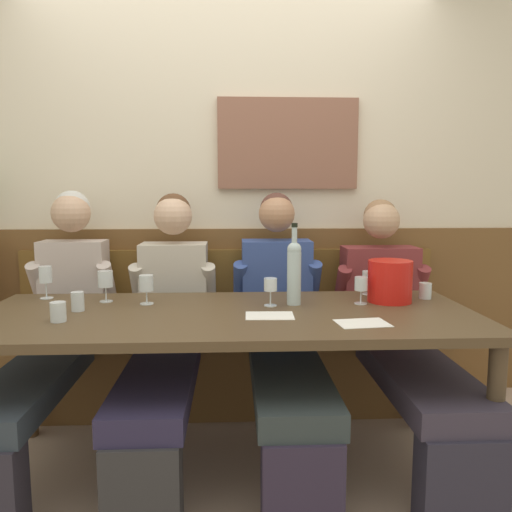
{
  "coord_description": "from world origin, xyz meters",
  "views": [
    {
      "loc": [
        0.03,
        -2.1,
        1.29
      ],
      "look_at": [
        0.15,
        0.44,
        0.97
      ],
      "focal_mm": 35.09,
      "sensor_mm": 36.0,
      "label": 1
    }
  ],
  "objects_px": {
    "water_tumbler_center": "(58,312)",
    "dining_table": "(227,328)",
    "wine_glass_left_end": "(369,278)",
    "water_tumbler_left": "(78,301)",
    "wine_glass_mid_left": "(46,276)",
    "wine_glass_by_bottle": "(105,281)",
    "water_tumbler_right": "(425,291)",
    "wine_glass_mid_right": "(146,285)",
    "wine_glass_near_bucket": "(361,285)",
    "person_left_seat": "(167,319)",
    "ice_bucket": "(390,281)",
    "person_right_seat": "(399,324)",
    "wine_bottle_clear_water": "(294,270)",
    "wine_glass_right_end": "(403,276)",
    "person_center_right_seat": "(282,320)",
    "person_center_left_seat": "(53,321)",
    "wall_bench": "(229,361)"
  },
  "relations": [
    {
      "from": "wine_glass_by_bottle",
      "to": "water_tumbler_right",
      "type": "xyz_separation_m",
      "value": [
        1.6,
        -0.0,
        -0.07
      ]
    },
    {
      "from": "wall_bench",
      "to": "person_left_seat",
      "type": "distance_m",
      "value": 0.6
    },
    {
      "from": "wine_glass_mid_right",
      "to": "water_tumbler_center",
      "type": "relative_size",
      "value": 1.71
    },
    {
      "from": "wine_glass_by_bottle",
      "to": "wine_glass_mid_left",
      "type": "bearing_deg",
      "value": 164.15
    },
    {
      "from": "wine_bottle_clear_water",
      "to": "water_tumbler_left",
      "type": "relative_size",
      "value": 4.48
    },
    {
      "from": "wine_glass_mid_left",
      "to": "water_tumbler_center",
      "type": "relative_size",
      "value": 2.0
    },
    {
      "from": "person_center_left_seat",
      "to": "person_left_seat",
      "type": "height_order",
      "value": "person_center_left_seat"
    },
    {
      "from": "wine_glass_left_end",
      "to": "water_tumbler_center",
      "type": "xyz_separation_m",
      "value": [
        -1.45,
        -0.5,
        -0.05
      ]
    },
    {
      "from": "person_center_left_seat",
      "to": "person_left_seat",
      "type": "distance_m",
      "value": 0.58
    },
    {
      "from": "dining_table",
      "to": "wine_glass_mid_right",
      "type": "bearing_deg",
      "value": 155.02
    },
    {
      "from": "wine_glass_mid_left",
      "to": "wine_glass_near_bucket",
      "type": "xyz_separation_m",
      "value": [
        1.57,
        -0.2,
        -0.02
      ]
    },
    {
      "from": "dining_table",
      "to": "wine_glass_right_end",
      "type": "relative_size",
      "value": 15.72
    },
    {
      "from": "person_left_seat",
      "to": "wine_glass_mid_right",
      "type": "height_order",
      "value": "person_left_seat"
    },
    {
      "from": "wine_glass_left_end",
      "to": "water_tumbler_right",
      "type": "relative_size",
      "value": 1.54
    },
    {
      "from": "person_center_left_seat",
      "to": "person_right_seat",
      "type": "height_order",
      "value": "person_center_left_seat"
    },
    {
      "from": "person_right_seat",
      "to": "wine_glass_left_end",
      "type": "xyz_separation_m",
      "value": [
        -0.16,
        0.05,
        0.24
      ]
    },
    {
      "from": "wine_bottle_clear_water",
      "to": "wine_glass_near_bucket",
      "type": "height_order",
      "value": "wine_bottle_clear_water"
    },
    {
      "from": "person_left_seat",
      "to": "dining_table",
      "type": "bearing_deg",
      "value": -47.78
    },
    {
      "from": "wine_glass_near_bucket",
      "to": "water_tumbler_right",
      "type": "relative_size",
      "value": 1.64
    },
    {
      "from": "dining_table",
      "to": "ice_bucket",
      "type": "bearing_deg",
      "value": 12.77
    },
    {
      "from": "person_right_seat",
      "to": "ice_bucket",
      "type": "height_order",
      "value": "person_right_seat"
    },
    {
      "from": "wine_glass_mid_right",
      "to": "wine_glass_by_bottle",
      "type": "bearing_deg",
      "value": 163.5
    },
    {
      "from": "wine_glass_left_end",
      "to": "water_tumbler_right",
      "type": "height_order",
      "value": "wine_glass_left_end"
    },
    {
      "from": "wine_glass_near_bucket",
      "to": "water_tumbler_left",
      "type": "xyz_separation_m",
      "value": [
        -1.33,
        -0.08,
        -0.05
      ]
    },
    {
      "from": "wine_glass_mid_right",
      "to": "dining_table",
      "type": "bearing_deg",
      "value": -24.98
    },
    {
      "from": "ice_bucket",
      "to": "water_tumbler_left",
      "type": "distance_m",
      "value": 1.49
    },
    {
      "from": "person_center_right_seat",
      "to": "wine_glass_mid_left",
      "type": "height_order",
      "value": "person_center_right_seat"
    },
    {
      "from": "person_right_seat",
      "to": "wine_glass_mid_left",
      "type": "distance_m",
      "value": 1.84
    },
    {
      "from": "person_center_left_seat",
      "to": "wine_glass_right_end",
      "type": "xyz_separation_m",
      "value": [
        1.82,
        0.04,
        0.21
      ]
    },
    {
      "from": "dining_table",
      "to": "person_center_right_seat",
      "type": "height_order",
      "value": "person_center_right_seat"
    },
    {
      "from": "wine_glass_near_bucket",
      "to": "water_tumbler_right",
      "type": "xyz_separation_m",
      "value": [
        0.36,
        0.1,
        -0.05
      ]
    },
    {
      "from": "person_left_seat",
      "to": "wine_glass_left_end",
      "type": "distance_m",
      "value": 1.08
    },
    {
      "from": "ice_bucket",
      "to": "wine_glass_mid_left",
      "type": "xyz_separation_m",
      "value": [
        -1.72,
        0.15,
        0.01
      ]
    },
    {
      "from": "water_tumbler_center",
      "to": "dining_table",
      "type": "bearing_deg",
      "value": 10.82
    },
    {
      "from": "wine_glass_mid_left",
      "to": "water_tumbler_left",
      "type": "height_order",
      "value": "wine_glass_mid_left"
    },
    {
      "from": "person_center_left_seat",
      "to": "water_tumbler_center",
      "type": "height_order",
      "value": "person_center_left_seat"
    },
    {
      "from": "wine_glass_left_end",
      "to": "water_tumbler_left",
      "type": "bearing_deg",
      "value": -167.82
    },
    {
      "from": "wine_glass_mid_left",
      "to": "water_tumbler_center",
      "type": "distance_m",
      "value": 0.52
    },
    {
      "from": "wine_glass_near_bucket",
      "to": "water_tumbler_center",
      "type": "relative_size",
      "value": 1.59
    },
    {
      "from": "wine_glass_by_bottle",
      "to": "water_tumbler_center",
      "type": "bearing_deg",
      "value": -105.26
    },
    {
      "from": "dining_table",
      "to": "person_right_seat",
      "type": "height_order",
      "value": "person_right_seat"
    },
    {
      "from": "person_left_seat",
      "to": "wine_glass_near_bucket",
      "type": "bearing_deg",
      "value": -12.29
    },
    {
      "from": "wine_glass_mid_left",
      "to": "wine_glass_near_bucket",
      "type": "relative_size",
      "value": 1.26
    },
    {
      "from": "wine_glass_mid_right",
      "to": "wine_glass_right_end",
      "type": "bearing_deg",
      "value": 7.82
    },
    {
      "from": "wine_glass_near_bucket",
      "to": "water_tumbler_left",
      "type": "distance_m",
      "value": 1.33
    },
    {
      "from": "wine_glass_mid_right",
      "to": "water_tumbler_right",
      "type": "xyz_separation_m",
      "value": [
        1.39,
        0.06,
        -0.05
      ]
    },
    {
      "from": "person_center_right_seat",
      "to": "water_tumbler_right",
      "type": "xyz_separation_m",
      "value": [
        0.72,
        -0.09,
        0.17
      ]
    },
    {
      "from": "wine_glass_mid_right",
      "to": "wine_glass_by_bottle",
      "type": "xyz_separation_m",
      "value": [
        -0.21,
        0.06,
        0.01
      ]
    },
    {
      "from": "wine_glass_mid_left",
      "to": "wine_glass_right_end",
      "type": "height_order",
      "value": "wine_glass_mid_left"
    },
    {
      "from": "ice_bucket",
      "to": "wine_bottle_clear_water",
      "type": "distance_m",
      "value": 0.49
    }
  ]
}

